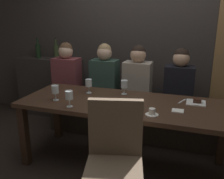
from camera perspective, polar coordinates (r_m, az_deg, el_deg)
ground at (r=2.95m, az=2.58°, el=-16.52°), size 9.00×9.00×0.00m
back_wall_tiled at (r=3.66m, az=8.38°, el=14.75°), size 6.00×0.12×3.00m
back_counter at (r=4.23m, az=-13.84°, el=0.58°), size 1.10×0.28×0.95m
dining_table at (r=2.65m, az=2.76°, el=-4.63°), size 2.20×0.84×0.74m
banquette_bench at (r=3.44m, az=5.89°, el=-7.16°), size 2.50×0.44×0.45m
chair_near_side at (r=2.03m, az=0.60°, el=-14.60°), size 0.54×0.54×0.98m
diner_redhead at (r=3.58m, az=-10.32°, el=3.83°), size 0.36×0.24×0.81m
diner_bearded at (r=3.40m, az=-1.72°, el=3.38°), size 0.36×0.24×0.81m
diner_far_end at (r=3.27m, az=5.86°, el=2.74°), size 0.36×0.24×0.80m
diner_near_end at (r=3.21m, az=15.18°, el=1.78°), size 0.36×0.24×0.79m
wine_bottle_dark_red at (r=4.18m, az=-16.60°, el=8.55°), size 0.08×0.08×0.33m
wine_bottle_pale_label at (r=4.02m, az=-12.66°, el=8.53°), size 0.08×0.08×0.33m
wine_glass_far_left at (r=2.48m, az=-9.81°, el=-1.36°), size 0.08×0.08×0.16m
wine_glass_center_front at (r=2.89m, az=-5.39°, el=1.36°), size 0.08×0.08×0.16m
wine_glass_center_back at (r=2.84m, az=2.82°, el=1.11°), size 0.08×0.08×0.16m
wine_glass_end_left at (r=2.70m, az=-12.89°, el=-0.06°), size 0.08×0.08×0.16m
espresso_cup at (r=2.30m, az=9.16°, el=-5.20°), size 0.12×0.12×0.06m
dessert_plate at (r=2.71m, az=18.78°, el=-2.71°), size 0.19×0.19×0.05m
fork_on_table at (r=2.72m, az=15.75°, el=-2.61°), size 0.08×0.16×0.01m
folded_napkin at (r=2.45m, az=14.85°, el=-4.73°), size 0.11×0.10×0.01m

